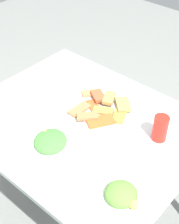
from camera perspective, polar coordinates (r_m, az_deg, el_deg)
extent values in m
plane|color=gray|center=(2.12, -1.04, -16.48)|extent=(6.00, 6.00, 0.00)
cube|color=white|center=(1.57, -1.34, -2.01)|extent=(1.08, 0.87, 0.02)
cylinder|color=#514554|center=(2.27, -3.82, 1.30)|extent=(0.04, 0.04, 0.70)
cylinder|color=white|center=(1.63, 1.94, 0.55)|extent=(0.32, 0.32, 0.01)
cube|color=#C07A4C|center=(1.60, -1.72, 0.45)|extent=(0.06, 0.12, 0.01)
cube|color=tan|center=(1.65, 3.38, 2.43)|extent=(0.09, 0.11, 0.02)
cube|color=#B48242|center=(1.60, 2.36, 0.19)|extent=(0.11, 0.09, 0.01)
cube|color=orange|center=(1.54, 1.88, -1.58)|extent=(0.12, 0.14, 0.02)
cube|color=#C95834|center=(1.66, 1.50, 2.79)|extent=(0.11, 0.09, 0.02)
cube|color=#AF8A3C|center=(1.58, 5.16, -0.56)|extent=(0.09, 0.12, 0.01)
cube|color=tan|center=(1.70, 0.37, 3.25)|extent=(0.10, 0.11, 0.02)
cube|color=#B57949|center=(1.54, -0.40, -0.72)|extent=(0.10, 0.10, 0.01)
cube|color=tan|center=(1.62, 5.75, 1.31)|extent=(0.12, 0.12, 0.01)
cube|color=#D25B2A|center=(1.62, 0.77, 1.00)|extent=(0.11, 0.09, 0.01)
cylinder|color=white|center=(1.46, -6.63, -5.46)|extent=(0.23, 0.23, 0.01)
ellipsoid|color=#4E8E41|center=(1.45, -6.68, -4.98)|extent=(0.21, 0.21, 0.04)
sphere|color=#EBD655|center=(1.49, -7.54, -3.51)|extent=(0.03, 0.03, 0.03)
cylinder|color=white|center=(1.28, 5.33, -14.33)|extent=(0.19, 0.19, 0.01)
ellipsoid|color=#689D40|center=(1.26, 5.39, -13.75)|extent=(0.15, 0.15, 0.06)
sphere|color=#E4E559|center=(1.24, 7.58, -15.44)|extent=(0.03, 0.03, 0.03)
cylinder|color=red|center=(1.47, 11.98, -2.72)|extent=(0.09, 0.09, 0.12)
cube|color=white|center=(1.84, -2.99, 5.66)|extent=(0.17, 0.17, 0.00)
cube|color=silver|center=(1.85, -2.60, 6.00)|extent=(0.19, 0.04, 0.00)
cube|color=silver|center=(1.83, -3.38, 5.52)|extent=(0.18, 0.03, 0.00)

